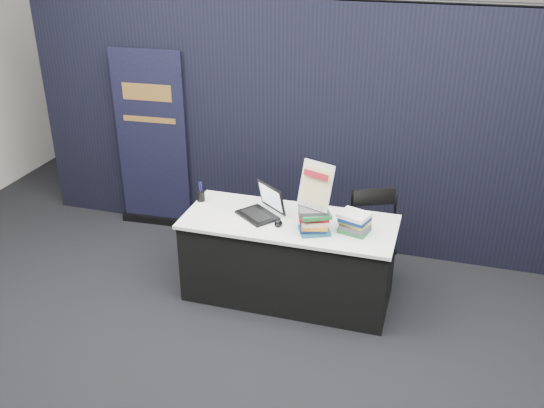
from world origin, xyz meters
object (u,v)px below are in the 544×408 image
at_px(info_sign, 316,186).
at_px(display_table, 288,259).
at_px(book_stack_tall, 314,221).
at_px(book_stack_short, 354,222).
at_px(stacking_chair, 369,236).
at_px(pullup_banner, 153,151).
at_px(laptop, 259,208).

bearing_deg(info_sign, display_table, 174.72).
height_order(book_stack_tall, book_stack_short, book_stack_tall).
height_order(book_stack_tall, stacking_chair, book_stack_tall).
distance_m(book_stack_tall, info_sign, 0.29).
height_order(display_table, info_sign, info_sign).
xyz_separation_m(book_stack_tall, book_stack_short, (0.31, 0.11, -0.02)).
bearing_deg(book_stack_short, book_stack_tall, -160.58).
bearing_deg(stacking_chair, display_table, -172.65).
distance_m(book_stack_tall, pullup_banner, 2.27).
relative_size(laptop, book_stack_short, 1.60).
bearing_deg(pullup_banner, stacking_chair, -16.55).
bearing_deg(stacking_chair, info_sign, -151.60).
xyz_separation_m(display_table, laptop, (-0.28, 0.04, 0.44)).
bearing_deg(book_stack_tall, display_table, 148.61).
xyz_separation_m(book_stack_tall, pullup_banner, (-1.98, 1.10, -0.02)).
relative_size(book_stack_short, stacking_chair, 0.32).
bearing_deg(pullup_banner, info_sign, -31.52).
bearing_deg(info_sign, stacking_chair, 72.86).
xyz_separation_m(info_sign, stacking_chair, (0.39, 0.50, -0.66)).
bearing_deg(book_stack_short, laptop, 174.41).
relative_size(book_stack_short, info_sign, 0.73).
bearing_deg(laptop, stacking_chair, 58.42).
xyz_separation_m(laptop, book_stack_tall, (0.52, -0.19, 0.05)).
xyz_separation_m(book_stack_short, stacking_chair, (0.08, 0.43, -0.34)).
bearing_deg(info_sign, pullup_banner, 172.34).
distance_m(display_table, stacking_chair, 0.75).
height_order(laptop, book_stack_short, laptop).
xyz_separation_m(pullup_banner, stacking_chair, (2.37, -0.56, -0.35)).
height_order(info_sign, pullup_banner, pullup_banner).
relative_size(display_table, laptop, 3.99).
bearing_deg(book_stack_tall, laptop, 160.04).
relative_size(display_table, stacking_chair, 2.02).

